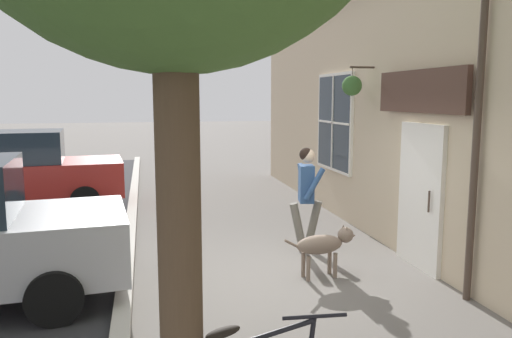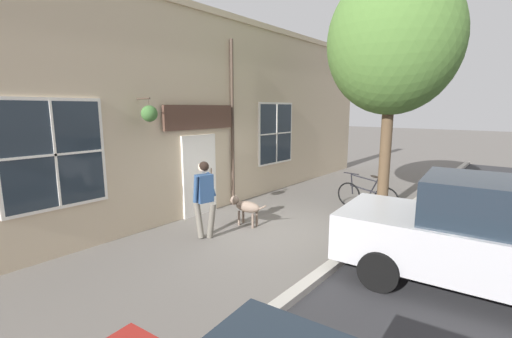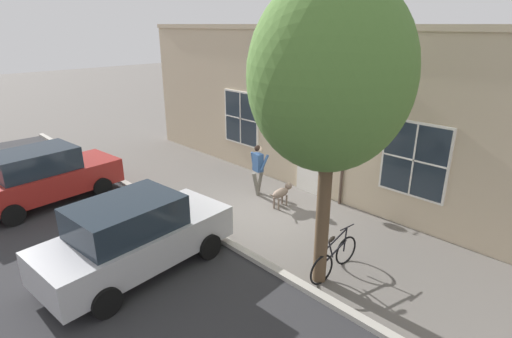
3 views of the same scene
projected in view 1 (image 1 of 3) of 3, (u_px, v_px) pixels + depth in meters
The scene contains 5 objects.
ground_plane at pixel (277, 281), 6.74m from camera, with size 90.00×90.00×0.00m, color #66605B.
storefront_facade at pixel (442, 85), 6.88m from camera, with size 0.95×18.00×5.28m.
pedestrian_walking at pixel (306, 190), 7.94m from camera, with size 0.59×0.61×1.69m.
dog_on_leash at pixel (324, 244), 6.85m from camera, with size 1.07×0.35×0.71m.
parked_car_nearest_curb at pixel (17, 171), 10.81m from camera, with size 4.45×2.25×1.75m.
Camera 1 is at (1.69, 6.24, 2.47)m, focal length 35.00 mm.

